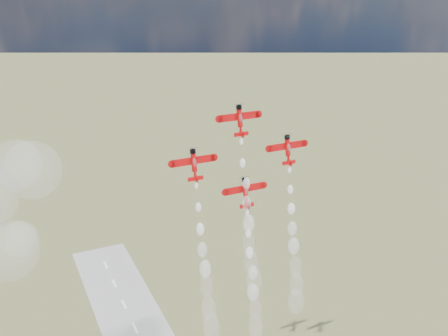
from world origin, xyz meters
name	(u,v)px	position (x,y,z in m)	size (l,w,h in m)	color
plane_lead	(240,120)	(19.17, 1.90, 115.69)	(12.87, 4.46, 9.10)	#C0090B
plane_left	(194,164)	(3.88, -0.24, 105.20)	(12.87, 4.46, 9.10)	#C0090B
plane_right	(288,149)	(34.45, -0.24, 105.20)	(12.87, 4.46, 9.10)	#C0090B
plane_slot	(246,192)	(19.17, -2.39, 94.72)	(12.87, 4.46, 9.10)	#C0090B
smoke_trail_lead	(251,255)	(19.29, -6.36, 75.48)	(5.10, 12.26, 45.35)	white
smoke_trail_left	(208,300)	(4.24, -8.39, 64.99)	(5.10, 11.86, 45.24)	white
smoke_trail_right	(295,276)	(34.29, -8.53, 64.99)	(5.28, 11.70, 45.10)	white
smoke_trail_slot	(255,320)	(18.93, -10.61, 54.42)	(5.19, 11.36, 45.79)	white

